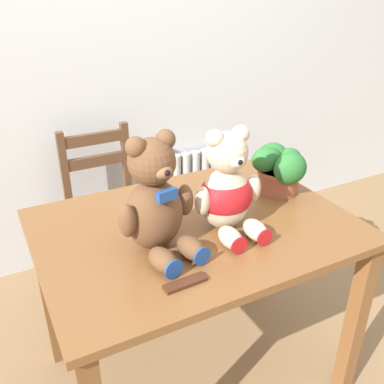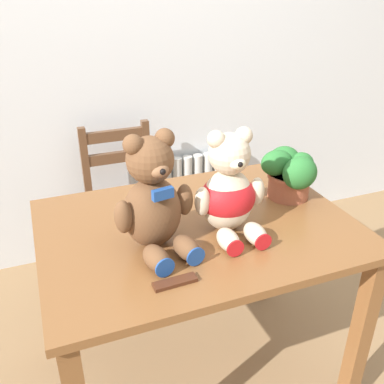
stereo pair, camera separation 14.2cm
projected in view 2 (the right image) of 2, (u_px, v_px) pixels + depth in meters
The scene contains 8 objects.
wall_back at pixel (119, 35), 2.27m from camera, with size 8.00×0.04×2.60m, color silver.
radiator at pixel (202, 199), 2.84m from camera, with size 0.55×0.10×0.58m.
dining_table at pixel (197, 252), 1.62m from camera, with size 1.13×0.83×0.77m.
wooden_chair_behind at pixel (126, 207), 2.38m from camera, with size 0.39×0.45×0.87m.
teddy_bear_left at pixel (154, 200), 1.37m from camera, with size 0.28×0.30×0.40m.
teddy_bear_right at pixel (229, 192), 1.47m from camera, with size 0.26×0.26×0.37m.
potted_plant at pixel (290, 172), 1.71m from camera, with size 0.23×0.23×0.21m.
chocolate_bar at pixel (175, 282), 1.26m from camera, with size 0.13×0.04×0.01m, color #472314.
Camera 2 is at (-0.50, -0.83, 1.58)m, focal length 40.00 mm.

